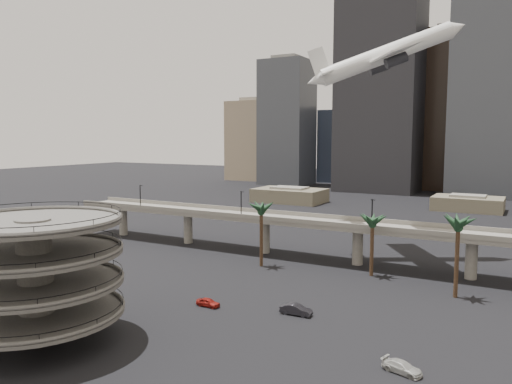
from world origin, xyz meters
The scene contains 10 objects.
ground centered at (0.00, 0.00, 0.00)m, with size 700.00×700.00×0.00m, color black.
parking_ramp centered at (-13.00, -4.00, 9.84)m, with size 22.20×22.20×17.35m.
overpass centered at (0.00, 55.00, 7.34)m, with size 130.00×9.30×14.70m.
palm_trees centered at (21.48, 47.47, 11.30)m, with size 54.40×18.40×14.00m.
low_buildings centered at (6.89, 142.30, 2.86)m, with size 135.00×27.50×6.80m.
skyline centered at (15.11, 217.09, 39.57)m, with size 269.00×86.00×108.37m.
airborne_jet centered at (12.74, 66.37, 44.45)m, with size 32.38×30.79×16.34m.
car_a centered at (-1.43, 18.09, 0.67)m, with size 1.59×3.95×1.35m, color #9F1D16.
car_b centered at (12.23, 21.51, 0.80)m, with size 1.70×4.88×1.61m, color black.
car_c centered at (30.50, 10.39, 0.67)m, with size 1.89×4.64×1.35m, color #B2B3AE.
Camera 1 is at (42.33, -44.77, 26.60)m, focal length 35.00 mm.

